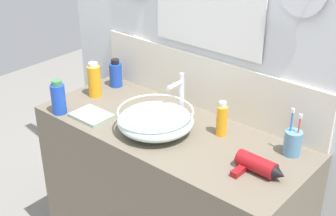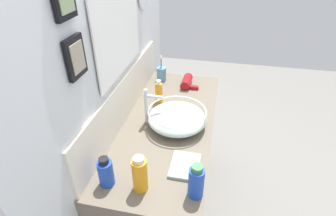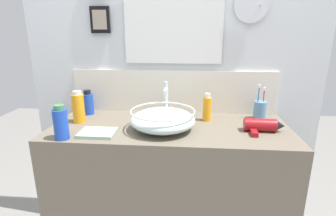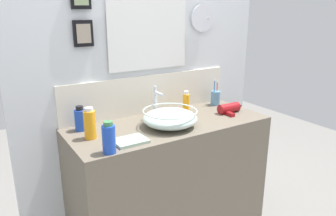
{
  "view_description": "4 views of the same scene",
  "coord_description": "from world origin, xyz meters",
  "px_view_note": "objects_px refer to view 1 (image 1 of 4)",
  "views": [
    {
      "loc": [
        1.17,
        -1.39,
        1.89
      ],
      "look_at": [
        -0.01,
        0.0,
        0.96
      ],
      "focal_mm": 50.0,
      "sensor_mm": 36.0,
      "label": 1
    },
    {
      "loc": [
        -1.24,
        -0.26,
        1.78
      ],
      "look_at": [
        -0.01,
        0.0,
        0.96
      ],
      "focal_mm": 28.0,
      "sensor_mm": 36.0,
      "label": 2
    },
    {
      "loc": [
        0.1,
        -1.33,
        1.35
      ],
      "look_at": [
        -0.01,
        0.0,
        0.96
      ],
      "focal_mm": 28.0,
      "sensor_mm": 36.0,
      "label": 3
    },
    {
      "loc": [
        -1.05,
        -1.66,
        1.56
      ],
      "look_at": [
        -0.01,
        0.0,
        0.96
      ],
      "focal_mm": 35.0,
      "sensor_mm": 36.0,
      "label": 4
    }
  ],
  "objects_px": {
    "shampoo_bottle": "(94,80)",
    "hand_towel": "(91,116)",
    "soap_dispenser": "(222,120)",
    "spray_bottle": "(116,74)",
    "hair_drier": "(259,166)",
    "toothbrush_cup": "(293,142)",
    "glass_bowl_sink": "(156,120)",
    "lotion_bottle": "(58,98)",
    "faucet": "(180,93)"
  },
  "relations": [
    {
      "from": "shampoo_bottle",
      "to": "hand_towel",
      "type": "distance_m",
      "value": 0.25
    },
    {
      "from": "soap_dispenser",
      "to": "hand_towel",
      "type": "xyz_separation_m",
      "value": [
        -0.55,
        -0.26,
        -0.07
      ]
    },
    {
      "from": "spray_bottle",
      "to": "shampoo_bottle",
      "type": "bearing_deg",
      "value": -87.74
    },
    {
      "from": "hair_drier",
      "to": "toothbrush_cup",
      "type": "height_order",
      "value": "toothbrush_cup"
    },
    {
      "from": "glass_bowl_sink",
      "to": "lotion_bottle",
      "type": "relative_size",
      "value": 2.01
    },
    {
      "from": "soap_dispenser",
      "to": "hair_drier",
      "type": "bearing_deg",
      "value": -28.5
    },
    {
      "from": "hair_drier",
      "to": "toothbrush_cup",
      "type": "bearing_deg",
      "value": 80.76
    },
    {
      "from": "spray_bottle",
      "to": "hand_towel",
      "type": "xyz_separation_m",
      "value": [
        0.17,
        -0.32,
        -0.06
      ]
    },
    {
      "from": "soap_dispenser",
      "to": "spray_bottle",
      "type": "bearing_deg",
      "value": 175.08
    },
    {
      "from": "glass_bowl_sink",
      "to": "hand_towel",
      "type": "relative_size",
      "value": 1.9
    },
    {
      "from": "faucet",
      "to": "soap_dispenser",
      "type": "xyz_separation_m",
      "value": [
        0.24,
        -0.0,
        -0.05
      ]
    },
    {
      "from": "soap_dispenser",
      "to": "toothbrush_cup",
      "type": "bearing_deg",
      "value": 10.15
    },
    {
      "from": "hair_drier",
      "to": "lotion_bottle",
      "type": "distance_m",
      "value": 0.99
    },
    {
      "from": "glass_bowl_sink",
      "to": "spray_bottle",
      "type": "xyz_separation_m",
      "value": [
        -0.49,
        0.23,
        0.01
      ]
    },
    {
      "from": "hair_drier",
      "to": "hand_towel",
      "type": "distance_m",
      "value": 0.83
    },
    {
      "from": "faucet",
      "to": "spray_bottle",
      "type": "distance_m",
      "value": 0.49
    },
    {
      "from": "toothbrush_cup",
      "to": "shampoo_bottle",
      "type": "bearing_deg",
      "value": -171.85
    },
    {
      "from": "glass_bowl_sink",
      "to": "faucet",
      "type": "bearing_deg",
      "value": 90.0
    },
    {
      "from": "faucet",
      "to": "soap_dispenser",
      "type": "bearing_deg",
      "value": -0.8
    },
    {
      "from": "hair_drier",
      "to": "hand_towel",
      "type": "height_order",
      "value": "hair_drier"
    },
    {
      "from": "hair_drier",
      "to": "lotion_bottle",
      "type": "xyz_separation_m",
      "value": [
        -0.97,
        -0.18,
        0.05
      ]
    },
    {
      "from": "shampoo_bottle",
      "to": "lotion_bottle",
      "type": "distance_m",
      "value": 0.24
    },
    {
      "from": "glass_bowl_sink",
      "to": "faucet",
      "type": "relative_size",
      "value": 1.54
    },
    {
      "from": "faucet",
      "to": "lotion_bottle",
      "type": "bearing_deg",
      "value": -144.44
    },
    {
      "from": "hair_drier",
      "to": "spray_bottle",
      "type": "height_order",
      "value": "spray_bottle"
    },
    {
      "from": "lotion_bottle",
      "to": "glass_bowl_sink",
      "type": "bearing_deg",
      "value": 19.47
    },
    {
      "from": "toothbrush_cup",
      "to": "soap_dispenser",
      "type": "xyz_separation_m",
      "value": [
        -0.31,
        -0.06,
        0.02
      ]
    },
    {
      "from": "shampoo_bottle",
      "to": "soap_dispenser",
      "type": "xyz_separation_m",
      "value": [
        0.71,
        0.09,
        -0.01
      ]
    },
    {
      "from": "glass_bowl_sink",
      "to": "hair_drier",
      "type": "distance_m",
      "value": 0.51
    },
    {
      "from": "toothbrush_cup",
      "to": "hand_towel",
      "type": "bearing_deg",
      "value": -159.79
    },
    {
      "from": "glass_bowl_sink",
      "to": "soap_dispenser",
      "type": "height_order",
      "value": "soap_dispenser"
    },
    {
      "from": "glass_bowl_sink",
      "to": "lotion_bottle",
      "type": "distance_m",
      "value": 0.49
    },
    {
      "from": "shampoo_bottle",
      "to": "lotion_bottle",
      "type": "height_order",
      "value": "shampoo_bottle"
    },
    {
      "from": "toothbrush_cup",
      "to": "hair_drier",
      "type": "bearing_deg",
      "value": -99.24
    },
    {
      "from": "hair_drier",
      "to": "spray_bottle",
      "type": "bearing_deg",
      "value": 168.02
    },
    {
      "from": "spray_bottle",
      "to": "lotion_bottle",
      "type": "relative_size",
      "value": 0.9
    },
    {
      "from": "faucet",
      "to": "shampoo_bottle",
      "type": "xyz_separation_m",
      "value": [
        -0.48,
        -0.09,
        -0.04
      ]
    },
    {
      "from": "toothbrush_cup",
      "to": "hand_towel",
      "type": "relative_size",
      "value": 1.15
    },
    {
      "from": "toothbrush_cup",
      "to": "soap_dispenser",
      "type": "height_order",
      "value": "toothbrush_cup"
    },
    {
      "from": "toothbrush_cup",
      "to": "faucet",
      "type": "bearing_deg",
      "value": -174.55
    },
    {
      "from": "hand_towel",
      "to": "soap_dispenser",
      "type": "bearing_deg",
      "value": 25.34
    },
    {
      "from": "lotion_bottle",
      "to": "hand_towel",
      "type": "distance_m",
      "value": 0.18
    },
    {
      "from": "faucet",
      "to": "shampoo_bottle",
      "type": "distance_m",
      "value": 0.49
    },
    {
      "from": "glass_bowl_sink",
      "to": "hair_drier",
      "type": "relative_size",
      "value": 1.66
    },
    {
      "from": "hair_drier",
      "to": "shampoo_bottle",
      "type": "distance_m",
      "value": 0.99
    },
    {
      "from": "hair_drier",
      "to": "toothbrush_cup",
      "type": "xyz_separation_m",
      "value": [
        0.03,
        0.2,
        0.02
      ]
    },
    {
      "from": "glass_bowl_sink",
      "to": "toothbrush_cup",
      "type": "distance_m",
      "value": 0.59
    },
    {
      "from": "shampoo_bottle",
      "to": "hand_towel",
      "type": "relative_size",
      "value": 1.01
    },
    {
      "from": "glass_bowl_sink",
      "to": "shampoo_bottle",
      "type": "relative_size",
      "value": 1.88
    },
    {
      "from": "faucet",
      "to": "lotion_bottle",
      "type": "xyz_separation_m",
      "value": [
        -0.46,
        -0.33,
        -0.05
      ]
    }
  ]
}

